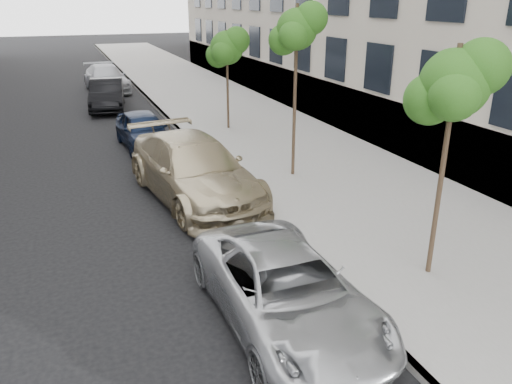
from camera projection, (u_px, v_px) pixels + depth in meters
ground at (325, 361)px, 7.88m from camera, size 160.00×160.00×0.00m
sidewalk at (196, 92)px, 30.15m from camera, size 6.40×72.00×0.14m
curb at (144, 95)px, 29.09m from camera, size 0.15×72.00×0.14m
tree_near at (456, 84)px, 8.85m from camera, size 1.62×1.42×4.60m
tree_mid at (298, 30)px, 14.28m from camera, size 1.57×1.37×5.15m
tree_far at (227, 48)px, 20.30m from camera, size 1.71×1.51×4.17m
minivan at (286, 290)px, 8.57m from camera, size 2.26×4.83×1.34m
suv at (194, 169)px, 14.01m from camera, size 3.19×6.24×1.73m
sedan_blue at (143, 130)px, 18.90m from camera, size 1.88×4.13×1.37m
sedan_black at (107, 95)px, 25.44m from camera, size 2.20×4.76×1.51m
sedan_rear at (106, 78)px, 30.44m from camera, size 2.58×5.52×1.56m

